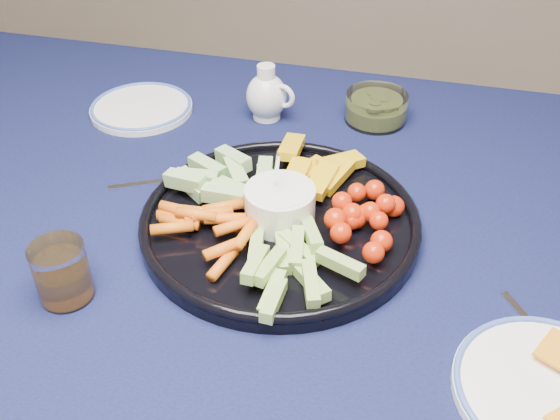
% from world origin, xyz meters
% --- Properties ---
extents(dining_table, '(1.67, 1.07, 0.75)m').
position_xyz_m(dining_table, '(0.00, 0.00, 0.66)').
color(dining_table, '#482D18').
rests_on(dining_table, ground).
extents(crudite_platter, '(0.39, 0.39, 0.12)m').
position_xyz_m(crudite_platter, '(-0.02, 0.00, 0.77)').
color(crudite_platter, black).
rests_on(crudite_platter, dining_table).
extents(creamer_pitcher, '(0.09, 0.07, 0.10)m').
position_xyz_m(creamer_pitcher, '(-0.12, 0.30, 0.79)').
color(creamer_pitcher, white).
rests_on(creamer_pitcher, dining_table).
extents(pickle_bowl, '(0.11, 0.11, 0.05)m').
position_xyz_m(pickle_bowl, '(0.07, 0.34, 0.77)').
color(pickle_bowl, white).
rests_on(pickle_bowl, dining_table).
extents(cheese_plate, '(0.20, 0.20, 0.02)m').
position_xyz_m(cheese_plate, '(0.33, -0.19, 0.76)').
color(cheese_plate, white).
rests_on(cheese_plate, dining_table).
extents(juice_tumbler, '(0.07, 0.07, 0.08)m').
position_xyz_m(juice_tumbler, '(-0.24, -0.19, 0.78)').
color(juice_tumbler, white).
rests_on(juice_tumbler, dining_table).
extents(fork_left, '(0.15, 0.09, 0.00)m').
position_xyz_m(fork_left, '(-0.21, 0.07, 0.75)').
color(fork_left, silver).
rests_on(fork_left, dining_table).
extents(fork_right, '(0.10, 0.14, 0.00)m').
position_xyz_m(fork_right, '(0.34, -0.13, 0.75)').
color(fork_right, silver).
rests_on(fork_right, dining_table).
extents(side_plate_extra, '(0.19, 0.19, 0.02)m').
position_xyz_m(side_plate_extra, '(-0.35, 0.27, 0.75)').
color(side_plate_extra, white).
rests_on(side_plate_extra, dining_table).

